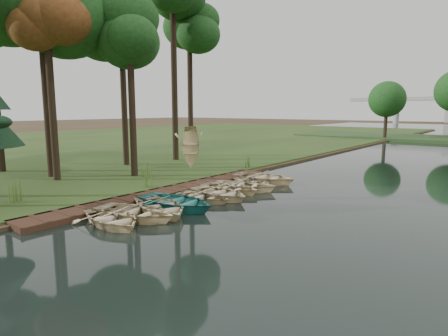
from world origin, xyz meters
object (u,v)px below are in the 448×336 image
Objects in this scene: boardwalk at (169,192)px; rowboat_0 at (112,216)px; rowboat_2 at (160,205)px; stored_rowboat at (190,163)px; rowboat_1 at (135,210)px.

rowboat_0 is at bearing -66.25° from boardwalk.
boardwalk is 4.77× the size of rowboat_0.
rowboat_0 is 0.90× the size of rowboat_2.
boardwalk is at bearing -120.09° from stored_rowboat.
rowboat_2 is at bearing -49.26° from boardwalk.
rowboat_1 is (2.39, -4.19, 0.28)m from boardwalk.
rowboat_2 is (2.55, -2.96, 0.28)m from boardwalk.
boardwalk is 5.25× the size of stored_rowboat.
boardwalk is 5.74m from rowboat_0.
rowboat_1 is (0.08, 1.06, 0.04)m from rowboat_0.
rowboat_1 is at bearing -168.95° from rowboat_2.
rowboat_0 is at bearing -124.93° from stored_rowboat.
stored_rowboat is at bearing 39.59° from rowboat_0.
boardwalk is 4.31× the size of rowboat_1.
rowboat_1 and rowboat_2 have the same top height.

